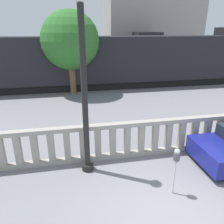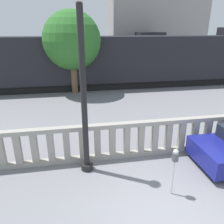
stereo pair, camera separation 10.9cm
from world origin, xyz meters
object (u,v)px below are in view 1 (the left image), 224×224
lamppost (84,90)px  parking_meter (176,158)px  train_far (57,52)px  tree_left (70,41)px  train_near (128,61)px

lamppost → parking_meter: 3.02m
lamppost → train_far: 20.40m
lamppost → tree_left: size_ratio=0.95×
lamppost → tree_left: (-0.18, 9.03, 0.88)m
lamppost → train_far: bearing=94.4°
train_near → tree_left: tree_left is taller
tree_left → parking_meter: bearing=-77.5°
parking_meter → tree_left: size_ratio=0.26×
parking_meter → train_far: bearing=99.7°
lamppost → parking_meter: size_ratio=3.72×
parking_meter → tree_left: tree_left is taller
train_far → tree_left: size_ratio=4.63×
lamppost → train_near: (4.02, 10.31, -0.64)m
parking_meter → train_near: (1.87, 11.83, 0.85)m
lamppost → train_near: 11.09m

